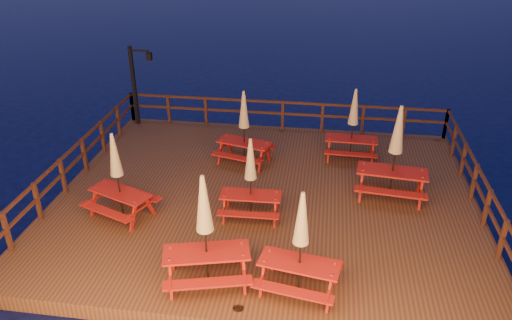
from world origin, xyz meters
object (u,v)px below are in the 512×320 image
object	(u,v)px
picnic_table_0	(251,178)
picnic_table_2	(244,126)
lamp_post	(137,79)
picnic_table_1	(205,229)

from	to	relation	value
picnic_table_0	picnic_table_2	xyz separation A→B (m)	(-0.70, 3.11, 0.07)
lamp_post	picnic_table_1	bearing A→B (deg)	-61.49
picnic_table_1	picnic_table_0	bearing A→B (deg)	63.82
picnic_table_0	picnic_table_1	world-z (taller)	picnic_table_1
picnic_table_0	picnic_table_1	bearing A→B (deg)	-103.54
lamp_post	picnic_table_1	xyz separation A→B (m)	(4.56, -8.40, -0.39)
picnic_table_1	picnic_table_2	size ratio (longest dim) A/B	1.11
picnic_table_2	lamp_post	bearing A→B (deg)	164.61
picnic_table_0	lamp_post	bearing A→B (deg)	130.10
lamp_post	picnic_table_0	distance (m)	7.69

